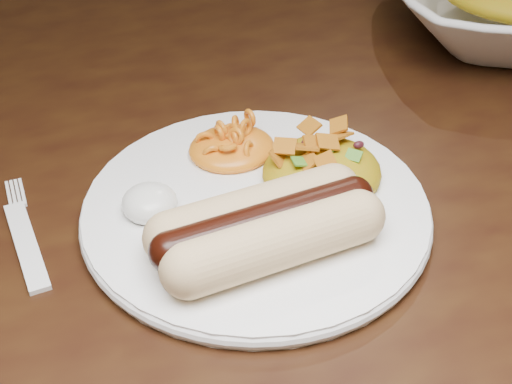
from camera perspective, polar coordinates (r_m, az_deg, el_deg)
name	(u,v)px	position (r m, az deg, el deg)	size (l,w,h in m)	color
table	(128,225)	(0.69, -10.17, -2.64)	(1.60, 0.90, 0.75)	black
plate	(256,209)	(0.54, 0.00, -1.40)	(0.26, 0.26, 0.01)	white
hotdog	(266,226)	(0.48, 0.80, -2.73)	(0.14, 0.08, 0.04)	beige
mac_and_cheese	(232,138)	(0.58, -1.97, 4.30)	(0.07, 0.06, 0.03)	orange
sour_cream	(149,198)	(0.52, -8.56, -0.48)	(0.04, 0.04, 0.03)	white
taco_salad	(323,162)	(0.55, 5.35, 2.38)	(0.09, 0.09, 0.04)	#D15B03
fork	(26,245)	(0.54, -17.90, -4.07)	(0.02, 0.12, 0.00)	white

